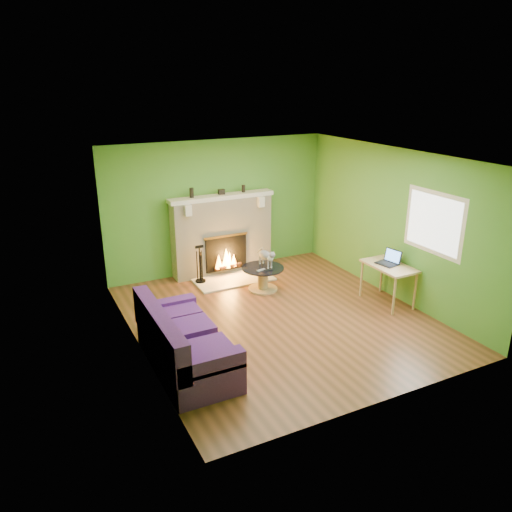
{
  "coord_description": "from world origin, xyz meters",
  "views": [
    {
      "loc": [
        -3.61,
        -6.35,
        3.68
      ],
      "look_at": [
        -0.22,
        0.4,
        0.98
      ],
      "focal_mm": 35.0,
      "sensor_mm": 36.0,
      "label": 1
    }
  ],
  "objects_px": {
    "cat": "(266,257)",
    "desk": "(389,270)",
    "sofa": "(182,344)",
    "coffee_table": "(263,277)"
  },
  "relations": [
    {
      "from": "desk",
      "to": "coffee_table",
      "type": "bearing_deg",
      "value": 138.38
    },
    {
      "from": "sofa",
      "to": "desk",
      "type": "relative_size",
      "value": 2.05
    },
    {
      "from": "sofa",
      "to": "coffee_table",
      "type": "distance_m",
      "value": 2.82
    },
    {
      "from": "sofa",
      "to": "cat",
      "type": "relative_size",
      "value": 3.52
    },
    {
      "from": "sofa",
      "to": "coffee_table",
      "type": "relative_size",
      "value": 2.51
    },
    {
      "from": "cat",
      "to": "desk",
      "type": "bearing_deg",
      "value": -49.49
    },
    {
      "from": "sofa",
      "to": "coffee_table",
      "type": "height_order",
      "value": "sofa"
    },
    {
      "from": "coffee_table",
      "to": "cat",
      "type": "bearing_deg",
      "value": 32.01
    },
    {
      "from": "coffee_table",
      "to": "sofa",
      "type": "bearing_deg",
      "value": -139.95
    },
    {
      "from": "coffee_table",
      "to": "desk",
      "type": "distance_m",
      "value": 2.24
    }
  ]
}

